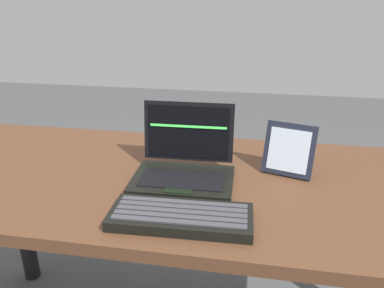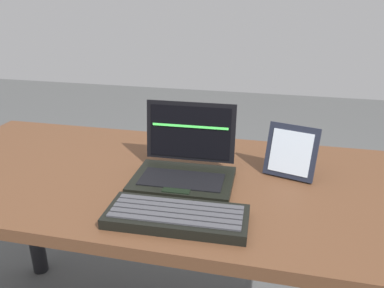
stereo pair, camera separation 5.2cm
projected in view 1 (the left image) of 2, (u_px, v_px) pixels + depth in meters
desk at (163, 208)px, 1.20m from camera, size 1.59×0.71×0.74m
laptop_front at (184, 166)px, 1.12m from camera, size 0.30×0.23×0.21m
external_keyboard at (181, 217)px, 0.92m from camera, size 0.35×0.15×0.03m
photo_frame at (289, 150)px, 1.14m from camera, size 0.16×0.09×0.16m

